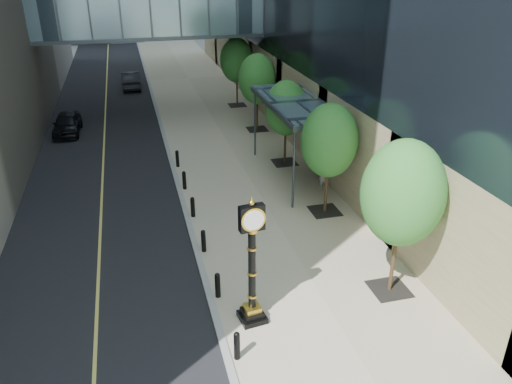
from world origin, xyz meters
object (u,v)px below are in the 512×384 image
car_near (67,123)px  car_far (131,80)px  street_clock (252,271)px  pedestrian (324,173)px

car_near → car_far: size_ratio=0.91×
street_clock → car_far: bearing=87.2°
street_clock → car_far: 34.90m
street_clock → car_far: street_clock is taller
street_clock → car_near: (-7.63, 22.45, -1.31)m
street_clock → car_far: (-2.87, 34.76, -1.27)m
street_clock → pedestrian: (6.30, 9.39, -1.11)m
street_clock → car_near: street_clock is taller
street_clock → car_near: bearing=101.3°
car_near → pedestrian: bearing=-40.6°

